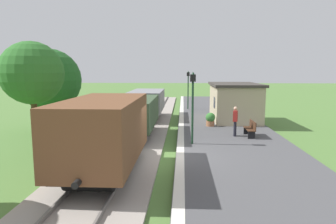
{
  "coord_description": "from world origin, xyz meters",
  "views": [
    {
      "loc": [
        0.5,
        -12.98,
        4.03
      ],
      "look_at": [
        -0.31,
        3.11,
        1.75
      ],
      "focal_mm": 31.9,
      "sensor_mm": 36.0,
      "label": 1
    }
  ],
  "objects_px": {
    "station_hut": "(234,101)",
    "potted_planter": "(210,119)",
    "lamp_post_far": "(188,83)",
    "tree_trackside_mid": "(32,73)",
    "lamp_post_near": "(193,94)",
    "freight_train": "(132,115)",
    "bench_near_hut": "(251,128)",
    "tree_trackside_far": "(50,80)",
    "person_waiting": "(235,120)"
  },
  "relations": [
    {
      "from": "freight_train",
      "to": "potted_planter",
      "type": "relative_size",
      "value": 21.18
    },
    {
      "from": "tree_trackside_far",
      "to": "bench_near_hut",
      "type": "bearing_deg",
      "value": -8.21
    },
    {
      "from": "bench_near_hut",
      "to": "lamp_post_far",
      "type": "distance_m",
      "value": 12.61
    },
    {
      "from": "freight_train",
      "to": "tree_trackside_far",
      "type": "relative_size",
      "value": 3.61
    },
    {
      "from": "lamp_post_near",
      "to": "lamp_post_far",
      "type": "distance_m",
      "value": 13.86
    },
    {
      "from": "person_waiting",
      "to": "potted_planter",
      "type": "distance_m",
      "value": 3.27
    },
    {
      "from": "lamp_post_far",
      "to": "tree_trackside_far",
      "type": "distance_m",
      "value": 13.61
    },
    {
      "from": "potted_planter",
      "to": "station_hut",
      "type": "bearing_deg",
      "value": 53.07
    },
    {
      "from": "station_hut",
      "to": "freight_train",
      "type": "bearing_deg",
      "value": -138.15
    },
    {
      "from": "station_hut",
      "to": "tree_trackside_far",
      "type": "relative_size",
      "value": 1.08
    },
    {
      "from": "freight_train",
      "to": "lamp_post_far",
      "type": "height_order",
      "value": "lamp_post_far"
    },
    {
      "from": "station_hut",
      "to": "potted_planter",
      "type": "relative_size",
      "value": 6.33
    },
    {
      "from": "potted_planter",
      "to": "freight_train",
      "type": "bearing_deg",
      "value": -144.58
    },
    {
      "from": "station_hut",
      "to": "lamp_post_far",
      "type": "relative_size",
      "value": 1.57
    },
    {
      "from": "bench_near_hut",
      "to": "lamp_post_far",
      "type": "height_order",
      "value": "lamp_post_far"
    },
    {
      "from": "bench_near_hut",
      "to": "tree_trackside_far",
      "type": "distance_m",
      "value": 12.8
    },
    {
      "from": "station_hut",
      "to": "lamp_post_near",
      "type": "height_order",
      "value": "lamp_post_near"
    },
    {
      "from": "lamp_post_near",
      "to": "lamp_post_far",
      "type": "height_order",
      "value": "same"
    },
    {
      "from": "lamp_post_far",
      "to": "potted_planter",
      "type": "bearing_deg",
      "value": -81.17
    },
    {
      "from": "station_hut",
      "to": "person_waiting",
      "type": "relative_size",
      "value": 3.39
    },
    {
      "from": "person_waiting",
      "to": "lamp_post_far",
      "type": "height_order",
      "value": "lamp_post_far"
    },
    {
      "from": "lamp_post_near",
      "to": "tree_trackside_mid",
      "type": "xyz_separation_m",
      "value": [
        -7.53,
        -1.39,
        1.07
      ]
    },
    {
      "from": "freight_train",
      "to": "person_waiting",
      "type": "bearing_deg",
      "value": 3.49
    },
    {
      "from": "lamp_post_far",
      "to": "tree_trackside_far",
      "type": "bearing_deg",
      "value": -131.49
    },
    {
      "from": "freight_train",
      "to": "tree_trackside_far",
      "type": "bearing_deg",
      "value": 159.77
    },
    {
      "from": "bench_near_hut",
      "to": "lamp_post_near",
      "type": "distance_m",
      "value": 4.4
    },
    {
      "from": "lamp_post_far",
      "to": "tree_trackside_mid",
      "type": "xyz_separation_m",
      "value": [
        -7.53,
        -15.25,
        1.07
      ]
    },
    {
      "from": "bench_near_hut",
      "to": "lamp_post_near",
      "type": "height_order",
      "value": "lamp_post_near"
    },
    {
      "from": "potted_planter",
      "to": "tree_trackside_far",
      "type": "height_order",
      "value": "tree_trackside_far"
    },
    {
      "from": "freight_train",
      "to": "lamp_post_near",
      "type": "height_order",
      "value": "lamp_post_near"
    },
    {
      "from": "bench_near_hut",
      "to": "potted_planter",
      "type": "relative_size",
      "value": 1.64
    },
    {
      "from": "freight_train",
      "to": "bench_near_hut",
      "type": "bearing_deg",
      "value": 2.37
    },
    {
      "from": "bench_near_hut",
      "to": "potted_planter",
      "type": "bearing_deg",
      "value": 122.78
    },
    {
      "from": "station_hut",
      "to": "potted_planter",
      "type": "distance_m",
      "value": 3.5
    },
    {
      "from": "station_hut",
      "to": "person_waiting",
      "type": "height_order",
      "value": "station_hut"
    },
    {
      "from": "lamp_post_far",
      "to": "tree_trackside_far",
      "type": "xyz_separation_m",
      "value": [
        -9.01,
        -10.18,
        0.59
      ]
    },
    {
      "from": "potted_planter",
      "to": "tree_trackside_far",
      "type": "distance_m",
      "value": 10.8
    },
    {
      "from": "freight_train",
      "to": "tree_trackside_mid",
      "type": "height_order",
      "value": "tree_trackside_mid"
    },
    {
      "from": "station_hut",
      "to": "tree_trackside_mid",
      "type": "bearing_deg",
      "value": -140.27
    },
    {
      "from": "lamp_post_near",
      "to": "lamp_post_far",
      "type": "xyz_separation_m",
      "value": [
        0.0,
        13.86,
        0.0
      ]
    },
    {
      "from": "station_hut",
      "to": "potted_planter",
      "type": "bearing_deg",
      "value": -126.93
    },
    {
      "from": "person_waiting",
      "to": "tree_trackside_mid",
      "type": "xyz_separation_m",
      "value": [
        -10.04,
        -3.36,
        2.69
      ]
    },
    {
      "from": "lamp_post_far",
      "to": "person_waiting",
      "type": "bearing_deg",
      "value": -78.06
    },
    {
      "from": "freight_train",
      "to": "person_waiting",
      "type": "relative_size",
      "value": 11.35
    },
    {
      "from": "lamp_post_far",
      "to": "tree_trackside_mid",
      "type": "height_order",
      "value": "tree_trackside_mid"
    },
    {
      "from": "lamp_post_near",
      "to": "tree_trackside_far",
      "type": "distance_m",
      "value": 9.74
    },
    {
      "from": "freight_train",
      "to": "potted_planter",
      "type": "xyz_separation_m",
      "value": [
        4.77,
        3.39,
        -0.78
      ]
    },
    {
      "from": "lamp_post_far",
      "to": "freight_train",
      "type": "bearing_deg",
      "value": -105.49
    },
    {
      "from": "potted_planter",
      "to": "tree_trackside_mid",
      "type": "bearing_deg",
      "value": -144.34
    },
    {
      "from": "tree_trackside_mid",
      "to": "person_waiting",
      "type": "bearing_deg",
      "value": 18.49
    }
  ]
}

